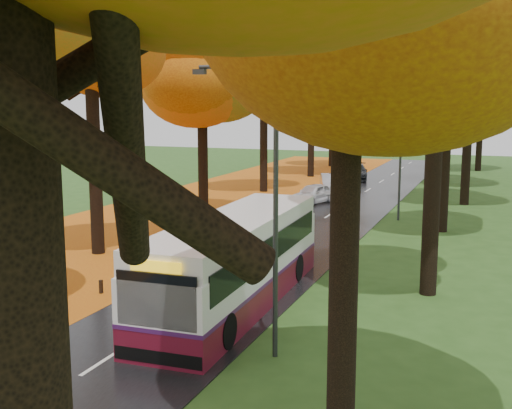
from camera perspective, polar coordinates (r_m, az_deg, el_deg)
The scene contains 13 objects.
road at distance 35.06m, azimuth 4.47°, elevation -2.31°, with size 6.50×90.00×0.04m, color black.
centre_line at distance 35.06m, azimuth 4.47°, elevation -2.28°, with size 0.12×90.00×0.01m, color silver.
leaf_verge at distance 38.56m, azimuth -8.45°, elevation -1.35°, with size 12.00×90.00×0.02m, color maroon.
leaf_drift at distance 36.03m, azimuth -0.19°, elevation -1.94°, with size 0.90×90.00×0.01m, color orange.
trees_left at distance 38.98m, azimuth -4.87°, elevation 12.90°, with size 9.20×74.00×13.88m.
trees_right at distance 35.05m, azimuth 17.26°, elevation 13.19°, with size 9.30×74.20×13.96m.
streetlamp_near at distance 17.13m, azimuth 0.97°, elevation 1.51°, with size 2.45×0.18×8.00m.
streetlamp_mid at distance 38.45m, azimuth 12.39°, elevation 5.58°, with size 2.45×0.18×8.00m.
streetlamp_far at distance 60.26m, azimuth 15.64°, elevation 6.69°, with size 2.45×0.18×8.00m.
bus at distance 22.09m, azimuth -1.81°, elevation -4.86°, with size 3.03×11.67×3.05m.
car_white at distance 44.06m, azimuth 5.13°, elevation 0.97°, with size 1.61×3.99×1.36m, color silver.
car_silver at distance 48.87m, azimuth 6.75°, elevation 1.83°, with size 1.57×4.50×1.48m, color #989AA0.
car_dark at distance 57.92m, azimuth 8.89°, elevation 2.88°, with size 1.93×4.75×1.38m, color black.
Camera 1 is at (9.79, -7.94, 7.01)m, focal length 45.00 mm.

